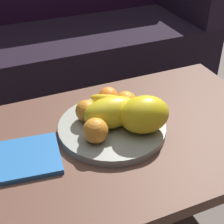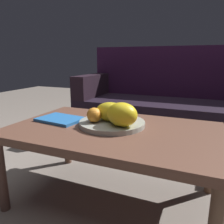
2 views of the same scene
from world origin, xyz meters
The scene contains 12 objects.
ground_plane centered at (0.00, 0.00, 0.00)m, with size 8.00×8.00×0.00m, color slate.
coffee_table centered at (0.00, 0.00, 0.38)m, with size 1.08×0.67×0.43m.
couch centered at (0.13, 1.10, 0.30)m, with size 1.70×0.70×0.90m.
fruit_bowl centered at (-0.02, 0.04, 0.44)m, with size 0.35×0.35×0.03m, color #9C9F94.
melon_large_front centered at (-0.02, 0.03, 0.51)m, with size 0.18×0.10×0.10m, color yellow.
melon_smaller_beside centered at (0.06, -0.03, 0.51)m, with size 0.16×0.12×0.12m, color yellow.
orange_front centered at (-0.10, -0.02, 0.49)m, with size 0.08×0.08×0.08m, color orange.
orange_left centered at (-0.09, 0.09, 0.49)m, with size 0.07×0.07×0.07m, color orange.
orange_right centered at (0.01, 0.15, 0.49)m, with size 0.07×0.07×0.07m, color orange.
orange_back centered at (0.05, 0.08, 0.49)m, with size 0.08×0.08×0.08m, color orange.
banana_bunch centered at (0.00, 0.11, 0.48)m, with size 0.15×0.14×0.06m.
magazine centered at (-0.34, 0.01, 0.44)m, with size 0.25×0.18×0.02m, color #296BB6.
Camera 2 is at (0.42, -1.01, 0.78)m, focal length 35.37 mm.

